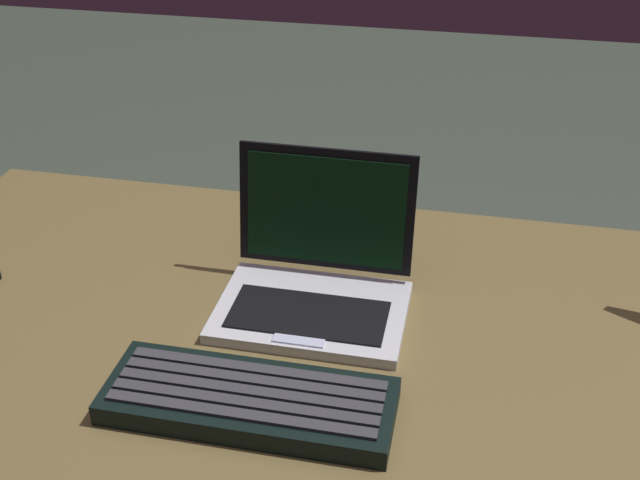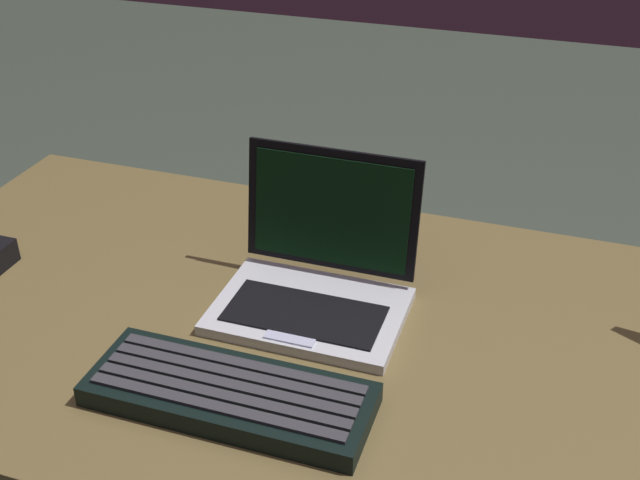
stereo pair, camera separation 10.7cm
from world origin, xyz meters
name	(u,v)px [view 2 (the right image)]	position (x,y,z in m)	size (l,w,h in m)	color
desk	(336,395)	(0.00, 0.00, 0.63)	(1.40, 0.72, 0.75)	brown
laptop_front	(316,279)	(-0.05, 0.05, 0.79)	(0.26, 0.21, 0.20)	silver
external_keyboard	(229,394)	(-0.08, -0.18, 0.76)	(0.34, 0.13, 0.03)	black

